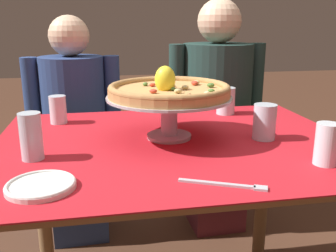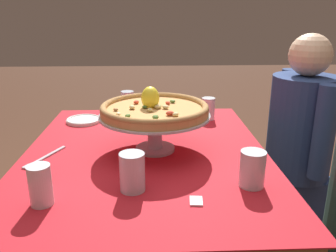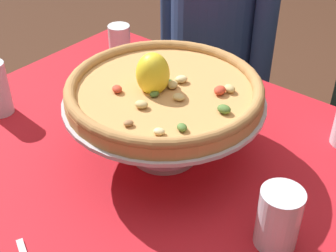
% 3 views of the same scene
% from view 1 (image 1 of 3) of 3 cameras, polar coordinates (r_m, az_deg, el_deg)
% --- Properties ---
extents(dining_table, '(1.18, 0.92, 0.75)m').
position_cam_1_polar(dining_table, '(1.28, 1.02, -7.06)').
color(dining_table, olive).
rests_on(dining_table, ground).
extents(pizza_stand, '(0.42, 0.42, 0.14)m').
position_cam_1_polar(pizza_stand, '(1.24, 0.18, 3.04)').
color(pizza_stand, '#B7B7C1').
rests_on(pizza_stand, dining_table).
extents(pizza, '(0.40, 0.40, 0.10)m').
position_cam_1_polar(pizza, '(1.23, 0.17, 5.59)').
color(pizza, tan).
rests_on(pizza, pizza_stand).
extents(water_glass_side_right, '(0.08, 0.08, 0.12)m').
position_cam_1_polar(water_glass_side_right, '(1.29, 14.52, 0.35)').
color(water_glass_side_right, silver).
rests_on(water_glass_side_right, dining_table).
extents(water_glass_back_left, '(0.06, 0.06, 0.11)m').
position_cam_1_polar(water_glass_back_left, '(1.51, -16.44, 2.14)').
color(water_glass_back_left, white).
rests_on(water_glass_back_left, dining_table).
extents(water_glass_side_left, '(0.06, 0.06, 0.14)m').
position_cam_1_polar(water_glass_side_left, '(1.13, -20.15, -1.96)').
color(water_glass_side_left, silver).
rests_on(water_glass_side_left, dining_table).
extents(water_glass_front_right, '(0.06, 0.06, 0.12)m').
position_cam_1_polar(water_glass_front_right, '(1.11, 23.04, -2.90)').
color(water_glass_front_right, white).
rests_on(water_glass_front_right, dining_table).
extents(water_glass_back_right, '(0.08, 0.08, 0.11)m').
position_cam_1_polar(water_glass_back_right, '(1.61, 8.81, 3.59)').
color(water_glass_back_right, silver).
rests_on(water_glass_back_right, dining_table).
extents(side_plate, '(0.16, 0.16, 0.02)m').
position_cam_1_polar(side_plate, '(0.94, -18.86, -8.56)').
color(side_plate, white).
rests_on(side_plate, dining_table).
extents(dinner_fork, '(0.20, 0.10, 0.01)m').
position_cam_1_polar(dinner_fork, '(0.92, 9.05, -8.87)').
color(dinner_fork, '#B7B7C1').
rests_on(dinner_fork, dining_table).
extents(sugar_packet, '(0.05, 0.04, 0.00)m').
position_cam_1_polar(sugar_packet, '(1.49, 14.21, 0.44)').
color(sugar_packet, white).
rests_on(sugar_packet, dining_table).
extents(diner_left, '(0.48, 0.33, 1.17)m').
position_cam_1_polar(diner_left, '(2.01, -13.89, -1.54)').
color(diner_left, navy).
rests_on(diner_left, ground).
extents(diner_right, '(0.53, 0.38, 1.25)m').
position_cam_1_polar(diner_right, '(2.05, 7.34, 1.06)').
color(diner_right, maroon).
rests_on(diner_right, ground).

